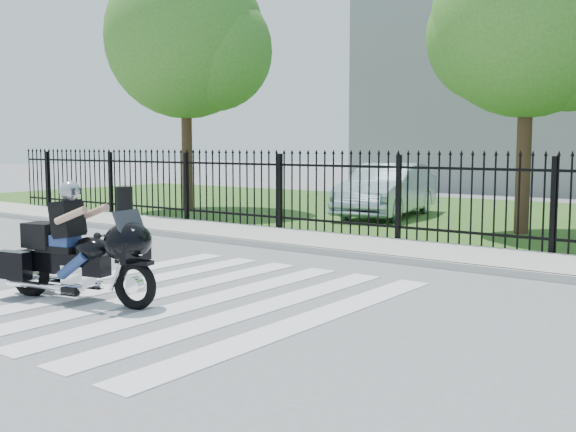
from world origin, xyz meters
The scene contains 12 objects.
ground centered at (0.00, 0.00, 0.00)m, with size 120.00×120.00×0.00m, color slate.
crosswalk centered at (0.00, 0.00, 0.01)m, with size 5.00×5.50×0.01m, color silver, non-canonical shape.
sidewalk centered at (0.00, 5.00, 0.06)m, with size 40.00×2.00×0.12m, color #ADAAA3.
curb centered at (0.00, 4.00, 0.06)m, with size 40.00×0.12×0.12m, color #ADAAA3.
grass_strip centered at (0.00, 12.00, 0.01)m, with size 40.00×12.00×0.02m, color #28591E.
iron_fence centered at (0.00, 6.00, 0.90)m, with size 26.00×0.04×1.80m.
tree_left centered at (-8.50, 8.50, 5.17)m, with size 4.80×4.80×7.58m.
tree_mid centered at (1.50, 9.00, 4.67)m, with size 4.20×4.20×6.78m.
building_tall centered at (-3.00, 26.00, 6.00)m, with size 15.00×10.00×12.00m, color gray.
motorcycle_rider centered at (-0.93, -0.95, 0.64)m, with size 2.36×1.07×1.57m.
parked_car centered at (-2.64, 10.36, 0.76)m, with size 1.56×4.46×1.47m, color #A3BDCD.
litter_bin centered at (-6.35, 4.30, 0.57)m, with size 0.40×0.40×0.89m, color black.
Camera 1 is at (6.31, -6.07, 1.98)m, focal length 42.00 mm.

